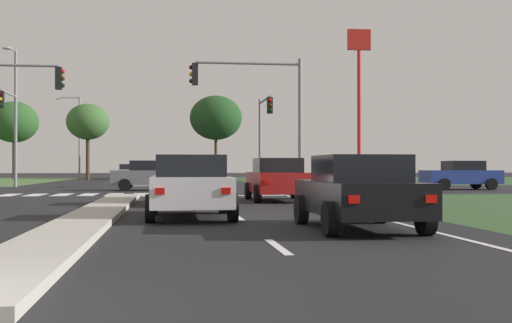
{
  "coord_description": "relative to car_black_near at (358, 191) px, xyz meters",
  "views": [
    {
      "loc": [
        1.83,
        -5.45,
        1.25
      ],
      "look_at": [
        7.17,
        35.3,
        1.59
      ],
      "focal_mm": 46.18,
      "sensor_mm": 36.0,
      "label": 1
    }
  ],
  "objects": [
    {
      "name": "crosswalk_bar_second",
      "position": [
        -10.81,
        17.5,
        -0.76
      ],
      "size": [
        0.7,
        2.8,
        0.01
      ],
      "primitive_type": "cube",
      "color": "silver",
      "rests_on": "ground"
    },
    {
      "name": "crosswalk_bar_third",
      "position": [
        -9.66,
        17.5,
        -0.76
      ],
      "size": [
        0.7,
        2.8,
        0.01
      ],
      "primitive_type": "cube",
      "color": "silver",
      "rests_on": "ground"
    },
    {
      "name": "car_silver_seventh",
      "position": [
        -7.84,
        53.21,
        0.02
      ],
      "size": [
        1.95,
        4.61,
        1.51
      ],
      "rotation": [
        0.0,
        0.0,
        3.14
      ],
      "color": "#B7B7BC",
      "rests_on": "ground"
    },
    {
      "name": "car_blue_second",
      "position": [
        12.14,
        21.57,
        0.05
      ],
      "size": [
        4.19,
        2.03,
        1.58
      ],
      "rotation": [
        0.0,
        0.0,
        1.57
      ],
      "color": "navy",
      "rests_on": "ground"
    },
    {
      "name": "fastfood_pole_sign",
      "position": [
        10.81,
        36.7,
        7.91
      ],
      "size": [
        1.8,
        0.4,
        11.92
      ],
      "color": "red",
      "rests_on": "ground"
    },
    {
      "name": "car_red_fifth",
      "position": [
        0.18,
        11.15,
        0.04
      ],
      "size": [
        2.03,
        4.25,
        1.57
      ],
      "color": "#A31919",
      "rests_on": "ground"
    },
    {
      "name": "traffic_signal_far_right",
      "position": [
        2.04,
        27.66,
        3.1
      ],
      "size": [
        0.32,
        4.58,
        5.61
      ],
      "color": "gray",
      "rests_on": "ground"
    },
    {
      "name": "crosswalk_bar_seventh",
      "position": [
        -5.06,
        17.5,
        -0.76
      ],
      "size": [
        0.7,
        2.8,
        0.01
      ],
      "primitive_type": "cube",
      "color": "silver",
      "rests_on": "ground"
    },
    {
      "name": "street_lamp_fourth",
      "position": [
        -13.87,
        61.69,
        4.3
      ],
      "size": [
        2.63,
        0.44,
        8.99
      ],
      "color": "gray",
      "rests_on": "ground"
    },
    {
      "name": "lane_dash_third",
      "position": [
        -2.06,
        9.38,
        -0.76
      ],
      "size": [
        0.14,
        2.0,
        0.01
      ],
      "primitive_type": "cube",
      "color": "silver",
      "rests_on": "ground"
    },
    {
      "name": "grass_verge_far_right",
      "position": [
        19.94,
        47.2,
        -0.76
      ],
      "size": [
        35.0,
        35.0,
        0.01
      ],
      "primitive_type": "cube",
      "color": "#2D4C28",
      "rests_on": "ground"
    },
    {
      "name": "car_maroon_fourth",
      "position": [
        -3.34,
        9.47,
        0.02
      ],
      "size": [
        2.01,
        4.2,
        1.52
      ],
      "color": "maroon",
      "rests_on": "ground"
    },
    {
      "name": "car_white_third",
      "position": [
        -3.24,
        3.47,
        0.03
      ],
      "size": [
        2.07,
        4.33,
        1.54
      ],
      "color": "silver",
      "rests_on": "ground"
    },
    {
      "name": "traffic_signal_near_right",
      "position": [
        0.28,
        16.1,
        3.43
      ],
      "size": [
        5.04,
        0.32,
        6.09
      ],
      "color": "gray",
      "rests_on": "ground"
    },
    {
      "name": "treeline_third",
      "position": [
        -11.64,
        52.59,
        4.84
      ],
      "size": [
        4.12,
        4.12,
        7.38
      ],
      "color": "#423323",
      "rests_on": "ground"
    },
    {
      "name": "crosswalk_bar_fifth",
      "position": [
        -7.36,
        17.5,
        -0.76
      ],
      "size": [
        0.7,
        2.8,
        0.01
      ],
      "primitive_type": "cube",
      "color": "silver",
      "rests_on": "ground"
    },
    {
      "name": "lane_dash_fourth",
      "position": [
        -2.06,
        15.38,
        -0.76
      ],
      "size": [
        0.14,
        2.0,
        0.01
      ],
      "primitive_type": "cube",
      "color": "silver",
      "rests_on": "ground"
    },
    {
      "name": "lane_dash_second",
      "position": [
        -2.06,
        3.38,
        -0.76
      ],
      "size": [
        0.14,
        2.0,
        0.01
      ],
      "primitive_type": "cube",
      "color": "silver",
      "rests_on": "ground"
    },
    {
      "name": "stop_bar_near",
      "position": [
        -1.76,
        15.7,
        -0.76
      ],
      "size": [
        6.4,
        0.5,
        0.01
      ],
      "primitive_type": "cube",
      "color": "silver",
      "rests_on": "ground"
    },
    {
      "name": "median_island_near",
      "position": [
        -5.56,
        3.7,
        -0.69
      ],
      "size": [
        1.2,
        22.0,
        0.14
      ],
      "primitive_type": "cube",
      "color": "#ADA89E",
      "rests_on": "ground"
    },
    {
      "name": "lane_dash_near",
      "position": [
        -2.06,
        -2.62,
        -0.76
      ],
      "size": [
        0.14,
        2.0,
        0.01
      ],
      "primitive_type": "cube",
      "color": "silver",
      "rests_on": "ground"
    },
    {
      "name": "median_island_far",
      "position": [
        -5.56,
        47.7,
        -0.69
      ],
      "size": [
        1.2,
        36.0,
        0.14
      ],
      "primitive_type": "cube",
      "color": "#ADA89E",
      "rests_on": "ground"
    },
    {
      "name": "treeline_fourth",
      "position": [
        1.13,
        57.37,
        5.72
      ],
      "size": [
        5.57,
        5.57,
        8.86
      ],
      "color": "#423323",
      "rests_on": "ground"
    },
    {
      "name": "lane_dash_fifth",
      "position": [
        -2.06,
        21.38,
        -0.76
      ],
      "size": [
        0.14,
        2.0,
        0.01
      ],
      "primitive_type": "cube",
      "color": "silver",
      "rests_on": "ground"
    },
    {
      "name": "treeline_second",
      "position": [
        -19.74,
        57.84,
        5.11
      ],
      "size": [
        5.0,
        5.0,
        8.01
      ],
      "color": "#423323",
      "rests_on": "ground"
    },
    {
      "name": "edge_line_right",
      "position": [
        1.29,
        4.7,
        -0.76
      ],
      "size": [
        0.14,
        24.0,
        0.01
      ],
      "primitive_type": "cube",
      "color": "silver",
      "rests_on": "ground"
    },
    {
      "name": "traffic_signal_far_left",
      "position": [
        -13.16,
        27.95,
        3.19
      ],
      "size": [
        0.32,
        3.91,
        5.82
      ],
      "color": "gray",
      "rests_on": "ground"
    },
    {
      "name": "ground_plane",
      "position": [
        -5.56,
        22.7,
        -0.76
      ],
      "size": [
        200.0,
        200.0,
        0.0
      ],
      "primitive_type": "plane",
      "color": "black"
    },
    {
      "name": "car_grey_sixth",
      "position": [
        -4.74,
        22.68,
        0.05
      ],
      "size": [
        4.23,
        2.08,
        1.58
      ],
      "rotation": [
        0.0,
        0.0,
        -1.57
      ],
      "color": "slate",
      "rests_on": "ground"
    },
    {
      "name": "street_lamp_third",
      "position": [
        -13.65,
        31.22,
        4.17
      ],
      "size": [
        0.56,
        2.0,
        8.82
      ],
      "color": "gray",
      "rests_on": "ground"
    },
    {
      "name": "crosswalk_bar_fourth",
      "position": [
        -8.51,
        17.5,
        -0.76
      ],
      "size": [
        0.7,
        2.8,
        0.01
      ],
      "primitive_type": "cube",
      "color": "silver",
      "rests_on": "ground"
    },
    {
      "name": "crosswalk_bar_sixth",
      "position": [
        -6.21,
        17.5,
        -0.76
      ],
      "size": [
        0.7,
        2.8,
        0.01
      ],
      "primitive_type": "cube",
      "color": "silver",
      "rests_on": "ground"
    },
    {
      "name": "car_black_near",
      "position": [
        0.0,
        0.0,
        0.0
      ],
      "size": [
        2.0,
        4.16,
        1.48
      ],
      "color": "black",
      "rests_on": "ground"
    },
    {
      "name": "crosswalk_bar_eighth",
      "position": [
        -3.91,
        17.5,
        -0.76
      ],
      "size": [
        0.7,
        2.8,
        0.01
      ],
      "primitive_type": "cube",
      "color": "silver",
      "rests_on": "ground"
    }
  ]
}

